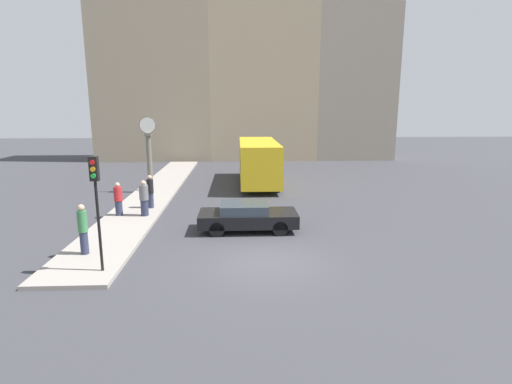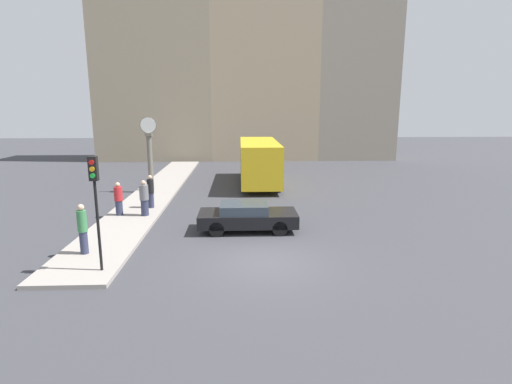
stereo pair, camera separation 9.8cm
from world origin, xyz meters
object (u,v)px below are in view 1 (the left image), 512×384
sedan_car (247,216)px  pedestrian_black_jacket (150,192)px  bus_distant (258,160)px  street_clock (149,154)px  traffic_light_near (96,190)px  pedestrian_red_top (118,199)px  pedestrian_grey_jacket (144,198)px  pedestrian_green_hoodie (83,229)px

sedan_car → pedestrian_black_jacket: size_ratio=2.47×
bus_distant → street_clock: size_ratio=1.91×
traffic_light_near → pedestrian_black_jacket: size_ratio=2.14×
pedestrian_red_top → pedestrian_grey_jacket: (1.28, -0.13, 0.05)m
pedestrian_red_top → pedestrian_grey_jacket: size_ratio=0.94×
pedestrian_black_jacket → pedestrian_grey_jacket: 1.56m
traffic_light_near → pedestrian_green_hoodie: 2.60m
traffic_light_near → pedestrian_black_jacket: traffic_light_near is taller
bus_distant → pedestrian_grey_jacket: bus_distant is taller
street_clock → pedestrian_grey_jacket: street_clock is taller
sedan_car → street_clock: (-5.96, 8.35, 1.82)m
traffic_light_near → street_clock: 13.00m
sedan_car → pedestrian_red_top: (-6.25, 2.31, 0.30)m
traffic_light_near → pedestrian_black_jacket: (-0.17, 8.33, -1.79)m
sedan_car → pedestrian_grey_jacket: (-4.97, 2.18, 0.36)m
traffic_light_near → pedestrian_green_hoodie: (-1.13, 1.57, -1.74)m
pedestrian_black_jacket → sedan_car: bearing=-36.8°
pedestrian_grey_jacket → pedestrian_green_hoodie: bearing=-100.7°
street_clock → pedestrian_green_hoodie: (0.01, -11.38, -1.39)m
pedestrian_black_jacket → pedestrian_grey_jacket: (0.03, -1.56, -0.02)m
sedan_car → pedestrian_red_top: pedestrian_red_top is taller
bus_distant → street_clock: street_clock is taller
bus_distant → pedestrian_red_top: size_ratio=5.43×
traffic_light_near → pedestrian_grey_jacket: traffic_light_near is taller
traffic_light_near → pedestrian_green_hoodie: traffic_light_near is taller
bus_distant → pedestrian_red_top: bearing=-130.2°
sedan_car → traffic_light_near: bearing=-136.4°
street_clock → pedestrian_red_top: bearing=-92.7°
bus_distant → traffic_light_near: bearing=-110.7°
pedestrian_green_hoodie → pedestrian_red_top: pedestrian_green_hoodie is taller
bus_distant → pedestrian_grey_jacket: size_ratio=5.08×
sedan_car → traffic_light_near: (-4.83, -4.59, 2.17)m
street_clock → pedestrian_grey_jacket: size_ratio=2.66×
pedestrian_red_top → pedestrian_green_hoodie: bearing=-86.9°
pedestrian_green_hoodie → bus_distant: bearing=63.4°
pedestrian_green_hoodie → street_clock: bearing=90.0°
sedan_car → traffic_light_near: 7.00m
pedestrian_green_hoodie → pedestrian_grey_jacket: pedestrian_green_hoodie is taller
street_clock → bus_distant: bearing=20.4°
sedan_car → street_clock: street_clock is taller
traffic_light_near → pedestrian_black_jacket: 8.52m
traffic_light_near → sedan_car: bearing=43.6°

